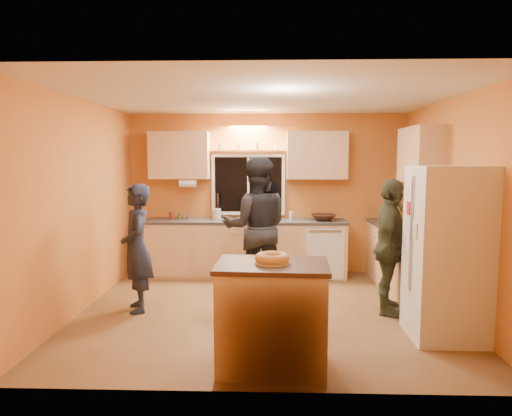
{
  "coord_description": "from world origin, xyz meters",
  "views": [
    {
      "loc": [
        0.07,
        -5.49,
        1.87
      ],
      "look_at": [
        -0.12,
        0.4,
        1.23
      ],
      "focal_mm": 32.0,
      "sensor_mm": 36.0,
      "label": 1
    }
  ],
  "objects_px": {
    "person_left": "(137,248)",
    "person_center": "(256,227)",
    "person_right": "(390,247)",
    "refrigerator": "(447,253)",
    "island": "(272,315)"
  },
  "relations": [
    {
      "from": "refrigerator",
      "to": "person_right",
      "type": "distance_m",
      "value": 0.84
    },
    {
      "from": "refrigerator",
      "to": "person_left",
      "type": "relative_size",
      "value": 1.15
    },
    {
      "from": "person_left",
      "to": "person_center",
      "type": "height_order",
      "value": "person_center"
    },
    {
      "from": "refrigerator",
      "to": "island",
      "type": "bearing_deg",
      "value": -157.42
    },
    {
      "from": "refrigerator",
      "to": "person_left",
      "type": "bearing_deg",
      "value": 167.74
    },
    {
      "from": "person_left",
      "to": "person_right",
      "type": "distance_m",
      "value": 3.07
    },
    {
      "from": "person_left",
      "to": "person_right",
      "type": "xyz_separation_m",
      "value": [
        3.07,
        -0.02,
        0.03
      ]
    },
    {
      "from": "refrigerator",
      "to": "person_left",
      "type": "distance_m",
      "value": 3.54
    },
    {
      "from": "person_center",
      "to": "person_right",
      "type": "relative_size",
      "value": 1.16
    },
    {
      "from": "island",
      "to": "person_center",
      "type": "bearing_deg",
      "value": 98.66
    },
    {
      "from": "island",
      "to": "person_right",
      "type": "bearing_deg",
      "value": 49.44
    },
    {
      "from": "person_left",
      "to": "person_center",
      "type": "relative_size",
      "value": 0.83
    },
    {
      "from": "person_left",
      "to": "person_right",
      "type": "height_order",
      "value": "person_right"
    },
    {
      "from": "person_left",
      "to": "refrigerator",
      "type": "bearing_deg",
      "value": 57.47
    },
    {
      "from": "person_center",
      "to": "person_right",
      "type": "xyz_separation_m",
      "value": [
        1.63,
        -0.65,
        -0.13
      ]
    }
  ]
}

